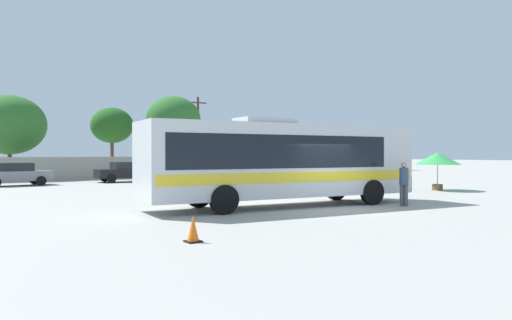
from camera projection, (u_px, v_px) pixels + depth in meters
ground_plane at (204, 192)px, 26.69m from camera, size 300.00×300.00×0.00m
perimeter_wall at (107, 168)px, 40.29m from camera, size 80.00×0.30×1.88m
coach_bus_silver_yellow at (281, 160)px, 19.34m from camera, size 11.77×3.94×3.52m
attendant_by_bus_door at (404, 181)px, 19.55m from camera, size 0.50×0.50×1.79m
vendor_umbrella_near_gate_green at (438, 159)px, 28.06m from camera, size 2.60×2.60×2.22m
parked_car_second_grey at (15, 174)px, 32.08m from camera, size 4.48×2.16×1.52m
parked_car_third_black at (127, 171)px, 36.68m from camera, size 4.43×2.08×1.51m
parked_car_rightmost_maroon at (193, 170)px, 39.97m from camera, size 4.39×2.20×1.54m
utility_pole_near at (198, 134)px, 49.49m from camera, size 1.80×0.25×7.97m
roadside_tree_midleft at (9, 125)px, 40.06m from camera, size 5.83×5.83×7.02m
roadside_tree_midright at (112, 125)px, 46.01m from camera, size 3.99×3.99×6.55m
roadside_tree_right at (173, 119)px, 47.64m from camera, size 5.37×5.37×7.83m
traffic_cone_on_apron at (193, 229)px, 11.55m from camera, size 0.36×0.36×0.64m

